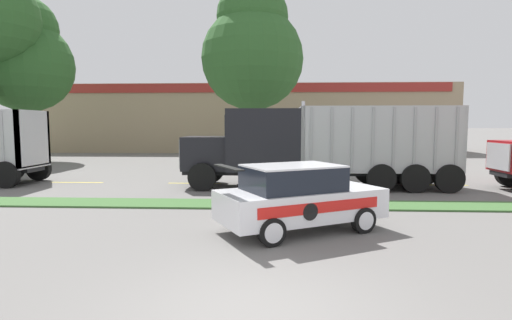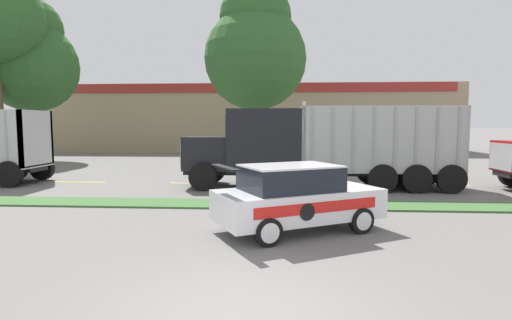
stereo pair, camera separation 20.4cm
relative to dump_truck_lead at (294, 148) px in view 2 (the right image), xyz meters
The scene contains 12 objects.
ground_plane 11.67m from the dump_truck_lead, 95.32° to the right, with size 600.00×600.00×0.00m, color slate.
grass_verge 4.36m from the dump_truck_lead, 105.39° to the right, with size 120.00×1.45×0.06m, color #3D6633.
centre_line_3 9.93m from the dump_truck_lead, behind, with size 2.40×0.14×0.01m, color yellow.
centre_line_4 4.74m from the dump_truck_lead, 169.17° to the left, with size 2.40×0.14×0.01m, color yellow.
centre_line_5 2.14m from the dump_truck_lead, 38.49° to the left, with size 2.40×0.14×0.01m, color yellow.
centre_line_6 6.71m from the dump_truck_lead, ahead, with size 2.40×0.14×0.01m, color yellow.
dump_truck_lead is the anchor object (origin of this frame).
rally_car 7.04m from the dump_truck_lead, 91.17° to the right, with size 4.42×3.48×1.69m.
traffic_cone 5.87m from the dump_truck_lead, 108.09° to the right, with size 0.51×0.51×0.64m.
store_building_backdrop 25.85m from the dump_truck_lead, 100.06° to the left, with size 40.47×12.10×6.37m.
tree_behind_left 12.28m from the dump_truck_lead, 102.46° to the left, with size 6.83×6.83×12.15m.
tree_behind_far_right 22.57m from the dump_truck_lead, 148.50° to the left, with size 6.53×6.53×11.72m.
Camera 2 is at (0.56, -5.25, 2.64)m, focal length 28.00 mm.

